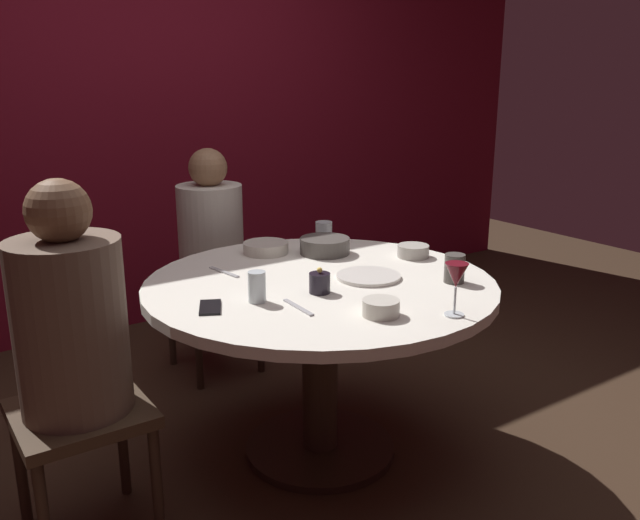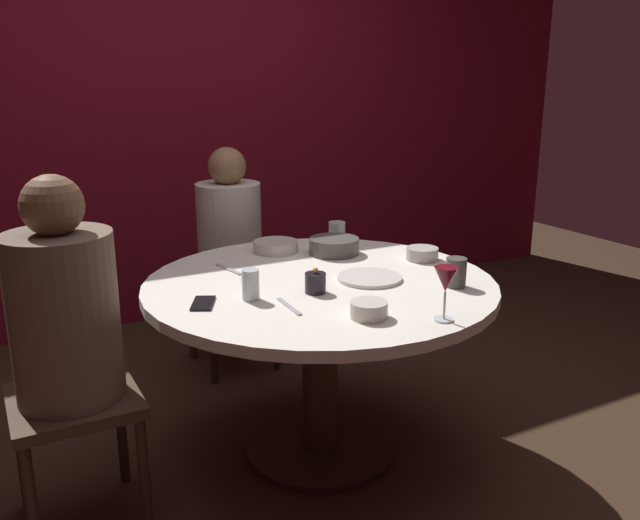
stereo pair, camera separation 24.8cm
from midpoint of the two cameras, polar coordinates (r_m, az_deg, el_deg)
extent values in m
plane|color=#382619|center=(2.81, -2.63, -16.10)|extent=(8.00, 8.00, 0.00)
cube|color=maroon|center=(4.09, -17.04, 12.56)|extent=(6.00, 0.10, 2.60)
cylinder|color=silver|center=(2.51, -2.83, -2.24)|extent=(1.33, 1.33, 0.04)
cylinder|color=#332319|center=(2.64, -2.72, -9.76)|extent=(0.14, 0.14, 0.69)
cylinder|color=#2D2116|center=(2.80, -2.63, -15.84)|extent=(0.60, 0.60, 0.03)
cube|color=#3F2D1E|center=(2.31, -22.92, -12.14)|extent=(0.40, 0.40, 0.04)
cylinder|color=brown|center=(2.19, -23.73, -5.35)|extent=(0.34, 0.34, 0.54)
sphere|color=brown|center=(2.10, -24.80, 3.81)|extent=(0.19, 0.19, 0.19)
cylinder|color=#332319|center=(2.31, -17.01, -18.25)|extent=(0.04, 0.04, 0.43)
cylinder|color=#332319|center=(2.55, -27.03, -15.91)|extent=(0.04, 0.04, 0.43)
cylinder|color=#332319|center=(2.59, -19.39, -14.45)|extent=(0.04, 0.04, 0.43)
cube|color=#3F2D1E|center=(3.40, -11.24, -2.20)|extent=(0.40, 0.40, 0.04)
cylinder|color=beige|center=(3.33, -11.48, 2.15)|extent=(0.32, 0.32, 0.49)
sphere|color=#8C6647|center=(3.27, -11.80, 7.76)|extent=(0.19, 0.19, 0.19)
cylinder|color=#332319|center=(3.57, -14.64, -5.53)|extent=(0.04, 0.04, 0.43)
cylinder|color=#332319|center=(3.28, -12.58, -7.38)|extent=(0.04, 0.04, 0.43)
cylinder|color=#332319|center=(3.69, -9.67, -4.54)|extent=(0.04, 0.04, 0.43)
cylinder|color=#332319|center=(3.40, -7.24, -6.22)|extent=(0.04, 0.04, 0.43)
cylinder|color=black|center=(2.35, -3.05, -2.04)|extent=(0.08, 0.08, 0.07)
sphere|color=#F9D159|center=(2.34, -3.07, -0.91)|extent=(0.02, 0.02, 0.02)
cylinder|color=silver|center=(2.16, 8.26, -4.73)|extent=(0.06, 0.06, 0.01)
cylinder|color=silver|center=(2.15, 8.31, -3.53)|extent=(0.01, 0.01, 0.09)
cone|color=maroon|center=(2.12, 8.40, -1.37)|extent=(0.08, 0.08, 0.08)
cylinder|color=silver|center=(2.52, 1.41, -1.46)|extent=(0.25, 0.25, 0.01)
cube|color=black|center=(2.26, -12.56, -4.04)|extent=(0.13, 0.16, 0.01)
cylinder|color=beige|center=(2.13, 1.95, -4.18)|extent=(0.12, 0.12, 0.05)
cylinder|color=#4C4742|center=(2.86, -2.06, 1.20)|extent=(0.22, 0.22, 0.07)
cylinder|color=#B2ADA3|center=(2.82, 5.54, 0.74)|extent=(0.13, 0.13, 0.05)
cylinder|color=beige|center=(2.89, -7.13, 1.03)|extent=(0.20, 0.20, 0.05)
cylinder|color=#4C4742|center=(2.49, 8.73, -0.76)|extent=(0.08, 0.08, 0.11)
cylinder|color=silver|center=(3.05, -2.00, 2.39)|extent=(0.08, 0.08, 0.10)
cylinder|color=silver|center=(2.28, -8.56, -2.34)|extent=(0.06, 0.06, 0.11)
cube|color=#B7B7BC|center=(2.64, -10.94, -1.06)|extent=(0.04, 0.18, 0.01)
cube|color=#B7B7BC|center=(2.22, -5.10, -4.13)|extent=(0.02, 0.18, 0.01)
camera|label=1|loc=(0.12, -92.86, -0.81)|focal=37.21mm
camera|label=2|loc=(0.12, 87.14, 0.81)|focal=37.21mm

